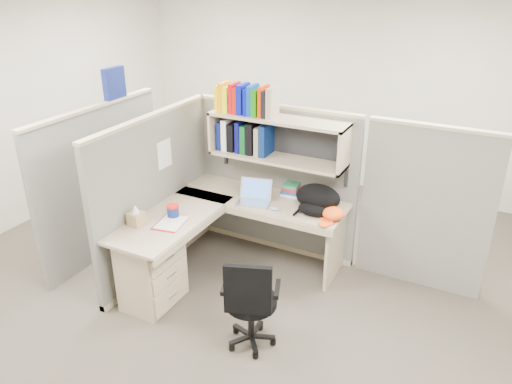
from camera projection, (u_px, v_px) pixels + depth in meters
The scene contains 14 objects.
ground at pixel (236, 287), 4.93m from camera, with size 6.00×6.00×0.00m, color #3A342D.
room_shell at pixel (233, 129), 4.25m from camera, with size 6.00×6.00×6.00m.
cubicle at pixel (225, 180), 5.07m from camera, with size 3.79×1.84×1.95m.
desk at pixel (182, 252), 4.68m from camera, with size 1.74×1.75×0.73m.
laptop at pixel (253, 193), 4.92m from camera, with size 0.32×0.32×0.23m, color #B6B6BB, non-canonical shape.
backpack at pixel (316, 200), 4.75m from camera, with size 0.44×0.34×0.26m, color black, non-canonical shape.
orange_cap at pixel (333, 214), 4.64m from camera, with size 0.21×0.24×0.11m, color #EE5014, non-canonical shape.
snack_canister at pixel (173, 211), 4.70m from camera, with size 0.12×0.12×0.12m.
tissue_box at pixel (136, 215), 4.52m from camera, with size 0.13×0.13×0.20m, color tan, non-canonical shape.
mouse at pixel (275, 209), 4.83m from camera, with size 0.08×0.05×0.03m, color #8499BC.
paper_cup at pixel (263, 186), 5.23m from camera, with size 0.07×0.07×0.10m, color silver.
book_stack at pixel (292, 188), 5.17m from camera, with size 0.18×0.24×0.12m, color gray, non-canonical shape.
loose_paper at pixel (171, 222), 4.60m from camera, with size 0.23×0.30×0.00m, color white, non-canonical shape.
task_chair at pixel (251, 316), 4.03m from camera, with size 0.51×0.47×0.89m.
Camera 1 is at (2.04, -3.55, 2.90)m, focal length 35.00 mm.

